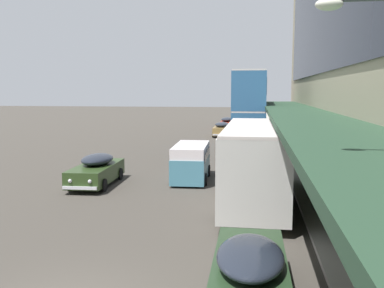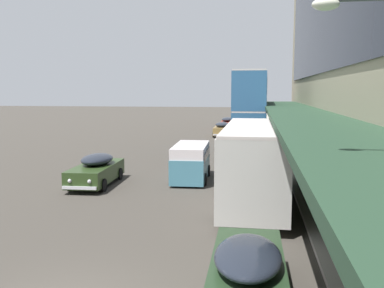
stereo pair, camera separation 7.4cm
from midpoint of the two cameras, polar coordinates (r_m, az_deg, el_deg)
transit_bus_kerbside_front at (r=18.77m, az=8.39°, el=-1.93°), size 2.80×9.52×3.39m
transit_bus_kerbside_rear at (r=36.73m, az=7.99°, el=4.84°), size 2.98×11.55×6.42m
transit_bus_kerbside_far at (r=60.34m, az=8.58°, el=4.20°), size 3.00×10.73×3.28m
sedan_lead_near at (r=46.05m, az=4.16°, el=1.98°), size 1.93×4.45×1.53m
sedan_trailing_near at (r=22.80m, az=-12.54°, el=-3.36°), size 2.01×4.88×1.60m
sedan_second_mid at (r=10.07m, az=7.63°, el=-16.95°), size 1.84×4.98×1.55m
sedan_second_near at (r=53.93m, az=4.82°, el=2.75°), size 1.84×4.93×1.59m
vw_van at (r=23.44m, az=-0.03°, el=-2.14°), size 2.03×4.61×1.96m
pedestrian_at_kerb at (r=9.92m, az=24.24°, el=-15.36°), size 0.62×0.33×1.86m
street_lamp at (r=7.64m, az=24.52°, el=-1.29°), size 1.50×0.28×6.27m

